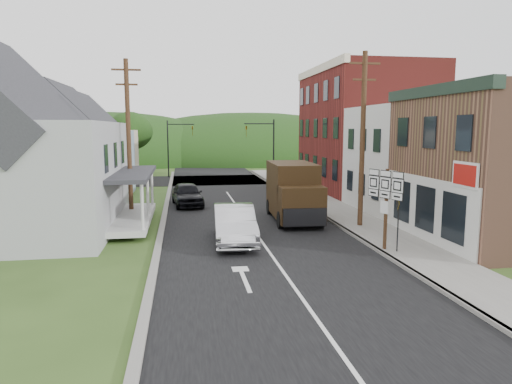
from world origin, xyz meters
name	(u,v)px	position (x,y,z in m)	size (l,w,h in m)	color
ground	(267,250)	(0.00, 0.00, 0.00)	(120.00, 120.00, 0.00)	#2D4719
road	(239,209)	(0.00, 10.00, 0.00)	(9.00, 90.00, 0.02)	black
cross_road	(218,180)	(0.00, 27.00, 0.00)	(60.00, 9.00, 0.02)	black
sidewalk_right	(337,211)	(5.90, 8.00, 0.07)	(2.80, 55.00, 0.15)	slate
curb_right	(316,212)	(4.55, 8.00, 0.07)	(0.20, 55.00, 0.15)	slate
curb_left	(164,216)	(-4.65, 8.00, 0.06)	(0.30, 55.00, 0.12)	slate
storefront_tan	(509,165)	(11.30, 0.00, 3.50)	(8.00, 8.00, 7.00)	brown
storefront_white	(424,160)	(11.30, 7.50, 3.25)	(8.00, 7.00, 6.50)	silver
storefront_red	(365,130)	(11.30, 17.00, 5.00)	(8.00, 12.00, 10.00)	maroon
house_gray	(12,147)	(-12.00, 6.00, 4.23)	(10.20, 12.24, 8.35)	#A5A7AA
house_blue	(81,148)	(-11.00, 17.00, 3.69)	(7.14, 8.16, 7.28)	#7F9AAD
house_cream	(96,144)	(-11.50, 26.00, 3.69)	(7.14, 8.16, 7.28)	beige
utility_pole_right	(363,139)	(5.60, 3.50, 4.66)	(1.60, 0.26, 9.00)	#472D19
utility_pole_left	(129,138)	(-6.50, 8.00, 4.66)	(1.60, 0.26, 9.00)	#472D19
traffic_signal_right	(266,144)	(4.30, 23.50, 3.76)	(2.87, 0.20, 6.00)	black
traffic_signal_left	(175,142)	(-4.30, 30.50, 3.76)	(2.87, 0.20, 6.00)	black
tree_left_d	(130,131)	(-9.00, 32.00, 4.88)	(4.80, 4.80, 6.94)	#382616
forested_ridge	(205,161)	(0.00, 55.00, 0.00)	(90.00, 30.00, 16.00)	black
silver_sedan	(234,224)	(-1.26, 1.44, 0.85)	(1.79, 5.14, 1.69)	silver
dark_sedan	(187,194)	(-3.26, 11.90, 0.77)	(1.82, 4.52, 1.54)	black
delivery_van	(293,192)	(2.61, 5.93, 1.64)	(2.63, 5.88, 3.24)	black
route_sign_cluster	(386,198)	(4.75, -1.22, 2.34)	(0.71, 1.84, 3.38)	#472D19
warning_sign	(398,216)	(5.11, -1.66, 1.65)	(0.20, 0.63, 2.35)	black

